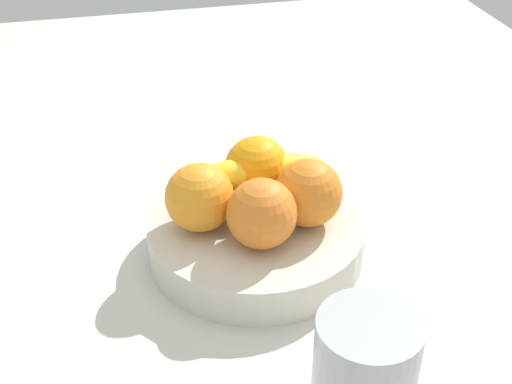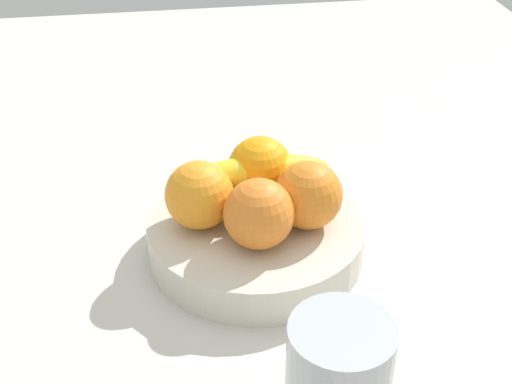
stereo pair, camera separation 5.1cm
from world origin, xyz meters
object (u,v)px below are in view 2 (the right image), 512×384
(fruit_bowl, at_px, (256,237))
(orange_center, at_px, (260,169))
(banana_bunch, at_px, (257,181))
(orange_front_right, at_px, (309,197))
(orange_back_left, at_px, (199,195))
(orange_front_left, at_px, (259,214))

(fruit_bowl, height_order, orange_center, orange_center)
(banana_bunch, bearing_deg, orange_front_right, -135.98)
(orange_center, distance_m, orange_back_left, 0.09)
(orange_front_right, distance_m, orange_back_left, 0.12)
(fruit_bowl, bearing_deg, orange_back_left, 85.37)
(orange_front_right, relative_size, orange_center, 1.00)
(orange_front_left, relative_size, orange_center, 1.00)
(orange_front_left, xyz_separation_m, banana_bunch, (0.08, -0.01, -0.01))
(orange_front_left, distance_m, orange_front_right, 0.06)
(orange_front_left, height_order, banana_bunch, orange_front_left)
(orange_front_right, height_order, banana_bunch, orange_front_right)
(orange_front_right, xyz_separation_m, banana_bunch, (0.05, 0.05, -0.01))
(orange_front_right, relative_size, banana_bunch, 0.45)
(orange_center, bearing_deg, fruit_bowl, 165.80)
(fruit_bowl, xyz_separation_m, orange_back_left, (0.01, 0.06, 0.06))
(orange_front_left, height_order, orange_back_left, same)
(orange_front_right, distance_m, banana_bunch, 0.07)
(orange_back_left, bearing_deg, orange_front_left, -127.33)
(orange_front_left, distance_m, orange_back_left, 0.08)
(fruit_bowl, xyz_separation_m, banana_bunch, (0.04, -0.01, 0.05))
(orange_back_left, bearing_deg, orange_front_right, -100.35)
(fruit_bowl, height_order, orange_front_left, orange_front_left)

